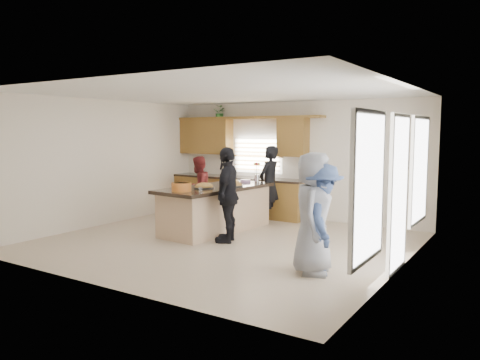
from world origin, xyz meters
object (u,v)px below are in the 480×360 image
Objects in this scene: woman_left_back at (269,184)px; woman_left_front at (228,195)px; woman_right_front at (313,213)px; island at (216,210)px; woman_right_back at (322,219)px; salad_bowl at (181,187)px; woman_left_mid at (198,187)px.

woman_left_front is (0.33, -2.22, 0.02)m from woman_left_back.
woman_left_back is at bearing 22.45° from woman_right_front.
woman_right_back is (3.03, -1.59, 0.37)m from island.
woman_left_mid reaches higher than salad_bowl.
woman_right_front is at bearing -24.31° from island.
island is 1.60m from woman_left_mid.
salad_bowl is 2.65m from woman_left_back.
woman_left_back is (0.49, 2.60, -0.16)m from salad_bowl.
woman_left_front is at bearing 12.20° from woman_left_back.
woman_left_mid is at bearing 32.53° from woman_right_back.
woman_left_mid is (-1.14, 2.02, -0.29)m from salad_bowl.
woman_left_front is at bearing 40.24° from woman_left_mid.
woman_left_front reaches higher than salad_bowl.
woman_left_mid is 0.83× the size of woman_right_front.
island is 1.86× the size of woman_left_mid.
woman_left_mid is at bearing -150.68° from woman_left_front.
woman_right_front reaches higher than woman_left_mid.
woman_left_front is at bearing 41.52° from woman_right_back.
woman_left_back is at bearing 80.37° from island.
woman_left_back is 1.74m from woman_left_mid.
woman_right_back is 0.15m from woman_right_front.
woman_left_front is (0.74, -0.65, 0.45)m from island.
island is 3.44m from woman_right_back.
salad_bowl is 3.17m from woman_right_back.
woman_left_front is at bearing 24.65° from salad_bowl.
woman_right_front is at bearing 41.71° from woman_left_back.
salad_bowl is at bearing -6.89° from woman_left_back.
woman_left_back is at bearing 167.72° from woman_left_front.
island is 7.35× the size of salad_bowl.
woman_right_front is at bearing 47.77° from woman_left_mid.
salad_bowl is 2.34m from woman_left_mid.
woman_left_back is 4.06m from woman_right_front.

